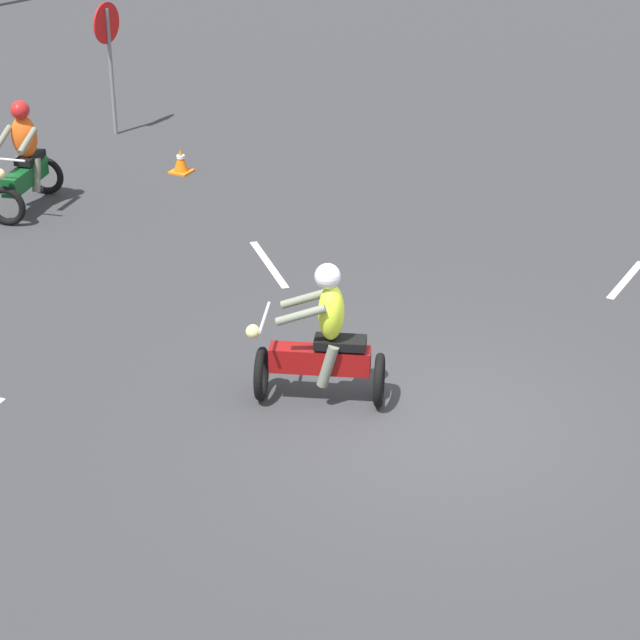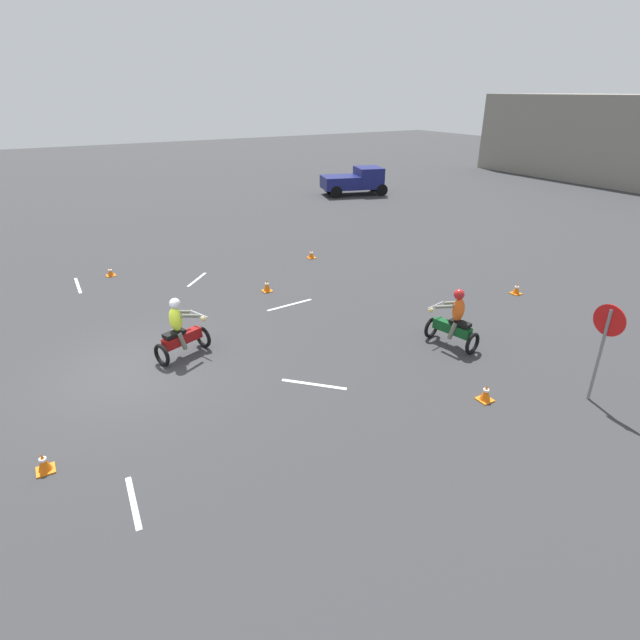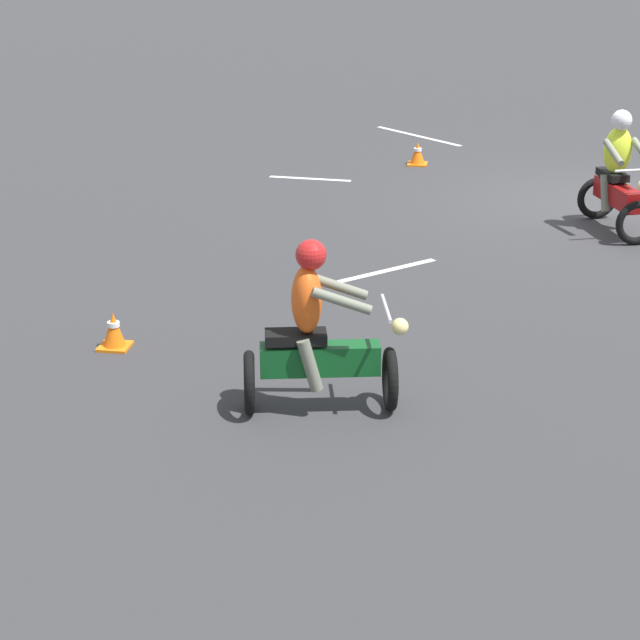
{
  "view_description": "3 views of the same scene",
  "coord_description": "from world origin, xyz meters",
  "px_view_note": "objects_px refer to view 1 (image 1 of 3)",
  "views": [
    {
      "loc": [
        -10.7,
        -4.02,
        7.07
      ],
      "look_at": [
        -0.12,
        1.33,
        1.0
      ],
      "focal_mm": 70.0,
      "sensor_mm": 36.0,
      "label": 1
    },
    {
      "loc": [
        11.61,
        -1.33,
        6.36
      ],
      "look_at": [
        1.4,
        4.57,
        0.9
      ],
      "focal_mm": 28.0,
      "sensor_mm": 36.0,
      "label": 2
    },
    {
      "loc": [
        1.21,
        18.22,
        4.85
      ],
      "look_at": [
        2.92,
        7.81,
        0.9
      ],
      "focal_mm": 70.0,
      "sensor_mm": 36.0,
      "label": 3
    }
  ],
  "objects_px": {
    "stop_sign": "(108,42)",
    "motorcycle_rider_background": "(25,162)",
    "traffic_cone_far_center": "(181,161)",
    "motorcycle_rider_foreground": "(323,343)"
  },
  "relations": [
    {
      "from": "stop_sign",
      "to": "motorcycle_rider_background",
      "type": "bearing_deg",
      "value": -165.83
    },
    {
      "from": "stop_sign",
      "to": "traffic_cone_far_center",
      "type": "distance_m",
      "value": 2.78
    },
    {
      "from": "traffic_cone_far_center",
      "to": "stop_sign",
      "type": "bearing_deg",
      "value": 61.7
    },
    {
      "from": "motorcycle_rider_foreground",
      "to": "traffic_cone_far_center",
      "type": "bearing_deg",
      "value": 23.71
    },
    {
      "from": "motorcycle_rider_background",
      "to": "stop_sign",
      "type": "relative_size",
      "value": 0.72
    },
    {
      "from": "motorcycle_rider_background",
      "to": "stop_sign",
      "type": "distance_m",
      "value": 3.69
    },
    {
      "from": "stop_sign",
      "to": "traffic_cone_far_center",
      "type": "bearing_deg",
      "value": -118.3
    },
    {
      "from": "motorcycle_rider_foreground",
      "to": "traffic_cone_far_center",
      "type": "distance_m",
      "value": 7.59
    },
    {
      "from": "motorcycle_rider_foreground",
      "to": "traffic_cone_far_center",
      "type": "relative_size",
      "value": 4.25
    },
    {
      "from": "motorcycle_rider_background",
      "to": "traffic_cone_far_center",
      "type": "relative_size",
      "value": 4.25
    }
  ]
}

